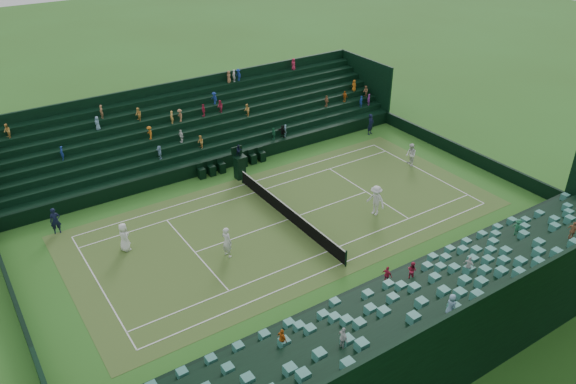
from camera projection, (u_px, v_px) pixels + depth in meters
name	position (u px, v px, depth m)	size (l,w,h in m)	color
ground	(288.00, 220.00, 35.23)	(160.00, 160.00, 0.00)	#33641F
court_surface	(288.00, 220.00, 35.23)	(12.97, 26.77, 0.01)	#357F2A
perimeter_wall_north	(462.00, 152.00, 42.60)	(17.17, 0.20, 1.00)	black
perimeter_wall_south	(17.00, 307.00, 27.37)	(17.17, 0.20, 1.00)	black
perimeter_wall_east	(379.00, 285.00, 28.83)	(0.20, 31.77, 1.00)	black
perimeter_wall_west	(224.00, 162.00, 41.14)	(0.20, 31.77, 1.00)	black
north_grandstand	(443.00, 316.00, 25.28)	(6.60, 32.00, 4.90)	black
south_grandstand	(199.00, 130.00, 43.66)	(6.60, 32.00, 4.90)	black
tennis_net	(288.00, 213.00, 34.97)	(11.67, 0.10, 1.06)	black
umpire_chair	(239.00, 164.00, 39.50)	(0.83, 0.83, 2.61)	black
courtside_chairs	(233.00, 164.00, 41.06)	(0.50, 5.47, 1.08)	black
player_near_west	(124.00, 237.00, 31.96)	(0.87, 0.56, 1.77)	white
player_near_east	(227.00, 242.00, 31.43)	(0.69, 0.46, 1.90)	white
player_far_west	(411.00, 155.00, 41.40)	(0.84, 0.65, 1.72)	white
player_far_east	(376.00, 200.00, 35.33)	(1.30, 0.75, 2.02)	silver
line_judge_north	(371.00, 124.00, 46.44)	(0.64, 0.42, 1.76)	black
line_judge_south	(55.00, 221.00, 33.54)	(0.61, 0.40, 1.68)	black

